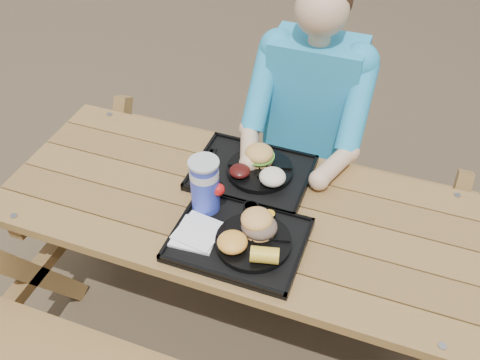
% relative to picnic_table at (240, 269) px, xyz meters
% --- Properties ---
extents(ground, '(60.00, 60.00, 0.00)m').
position_rel_picnic_table_xyz_m(ground, '(0.00, 0.00, -0.38)').
color(ground, '#999999').
rests_on(ground, ground).
extents(picnic_table, '(1.80, 1.49, 0.75)m').
position_rel_picnic_table_xyz_m(picnic_table, '(0.00, 0.00, 0.00)').
color(picnic_table, '#999999').
rests_on(picnic_table, ground).
extents(tray_near, '(0.45, 0.35, 0.02)m').
position_rel_picnic_table_xyz_m(tray_near, '(0.06, -0.17, 0.39)').
color(tray_near, black).
rests_on(tray_near, picnic_table).
extents(tray_far, '(0.45, 0.35, 0.02)m').
position_rel_picnic_table_xyz_m(tray_far, '(-0.02, 0.17, 0.39)').
color(tray_far, black).
rests_on(tray_far, picnic_table).
extents(plate_near, '(0.26, 0.26, 0.02)m').
position_rel_picnic_table_xyz_m(plate_near, '(0.11, -0.17, 0.41)').
color(plate_near, black).
rests_on(plate_near, tray_near).
extents(plate_far, '(0.26, 0.26, 0.02)m').
position_rel_picnic_table_xyz_m(plate_far, '(0.01, 0.18, 0.41)').
color(plate_far, black).
rests_on(plate_far, tray_far).
extents(napkin_stack, '(0.16, 0.16, 0.02)m').
position_rel_picnic_table_xyz_m(napkin_stack, '(-0.09, -0.20, 0.40)').
color(napkin_stack, white).
rests_on(napkin_stack, tray_near).
extents(soda_cup, '(0.10, 0.10, 0.21)m').
position_rel_picnic_table_xyz_m(soda_cup, '(-0.11, -0.07, 0.50)').
color(soda_cup, '#1A2DC6').
rests_on(soda_cup, tray_near).
extents(condiment_bbq, '(0.05, 0.05, 0.03)m').
position_rel_picnic_table_xyz_m(condiment_bbq, '(0.05, -0.03, 0.41)').
color(condiment_bbq, black).
rests_on(condiment_bbq, tray_near).
extents(condiment_mustard, '(0.05, 0.05, 0.03)m').
position_rel_picnic_table_xyz_m(condiment_mustard, '(0.13, -0.04, 0.41)').
color(condiment_mustard, '#F1A41A').
rests_on(condiment_mustard, tray_near).
extents(sandwich, '(0.12, 0.12, 0.12)m').
position_rel_picnic_table_xyz_m(sandwich, '(0.12, -0.13, 0.47)').
color(sandwich, '#F3AC55').
rests_on(sandwich, plate_near).
extents(mac_cheese, '(0.10, 0.10, 0.05)m').
position_rel_picnic_table_xyz_m(mac_cheese, '(0.06, -0.23, 0.44)').
color(mac_cheese, '#FFB543').
rests_on(mac_cheese, plate_near).
extents(corn_cob, '(0.11, 0.11, 0.05)m').
position_rel_picnic_table_xyz_m(corn_cob, '(0.17, -0.24, 0.44)').
color(corn_cob, yellow).
rests_on(corn_cob, plate_near).
extents(cutlery_far, '(0.05, 0.15, 0.01)m').
position_rel_picnic_table_xyz_m(cutlery_far, '(-0.19, 0.18, 0.40)').
color(cutlery_far, black).
rests_on(cutlery_far, tray_far).
extents(burger, '(0.12, 0.12, 0.10)m').
position_rel_picnic_table_xyz_m(burger, '(-0.00, 0.22, 0.47)').
color(burger, '#EAA952').
rests_on(burger, plate_far).
extents(baked_beans, '(0.08, 0.08, 0.04)m').
position_rel_picnic_table_xyz_m(baked_beans, '(-0.05, 0.12, 0.43)').
color(baked_beans, '#420F0D').
rests_on(baked_beans, plate_far).
extents(potato_salad, '(0.10, 0.10, 0.06)m').
position_rel_picnic_table_xyz_m(potato_salad, '(0.08, 0.12, 0.44)').
color(potato_salad, white).
rests_on(potato_salad, plate_far).
extents(diner, '(0.48, 0.84, 1.28)m').
position_rel_picnic_table_xyz_m(diner, '(0.11, 0.61, 0.27)').
color(diner, '#19AAB2').
rests_on(diner, ground).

